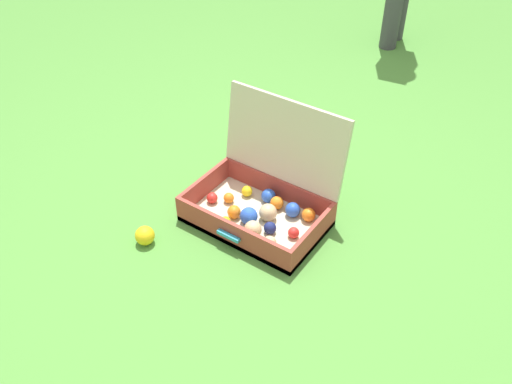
# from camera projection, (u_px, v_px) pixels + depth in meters

# --- Properties ---
(ground_plane) EXTENTS (16.00, 16.00, 0.00)m
(ground_plane) POSITION_uv_depth(u_px,v_px,m) (244.00, 225.00, 2.43)
(ground_plane) COLOR #4C8C38
(open_suitcase) EXTENTS (0.60, 0.47, 0.51)m
(open_suitcase) POSITION_uv_depth(u_px,v_px,m) (264.00, 197.00, 2.41)
(open_suitcase) COLOR beige
(open_suitcase) RESTS_ON ground
(stray_ball_on_grass) EXTENTS (0.08, 0.08, 0.08)m
(stray_ball_on_grass) POSITION_uv_depth(u_px,v_px,m) (145.00, 236.00, 2.32)
(stray_ball_on_grass) COLOR yellow
(stray_ball_on_grass) RESTS_ON ground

